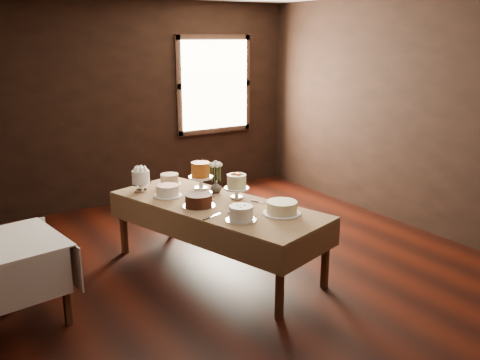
# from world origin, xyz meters

# --- Properties ---
(floor) EXTENTS (5.00, 6.00, 0.01)m
(floor) POSITION_xyz_m (0.00, 0.00, 0.00)
(floor) COLOR black
(floor) RESTS_ON ground
(wall_back) EXTENTS (5.00, 0.02, 2.80)m
(wall_back) POSITION_xyz_m (0.00, 3.00, 1.40)
(wall_back) COLOR black
(wall_back) RESTS_ON ground
(wall_right) EXTENTS (0.02, 6.00, 2.80)m
(wall_right) POSITION_xyz_m (2.50, 0.00, 1.40)
(wall_right) COLOR black
(wall_right) RESTS_ON ground
(window) EXTENTS (1.10, 0.05, 1.30)m
(window) POSITION_xyz_m (1.30, 2.94, 1.60)
(window) COLOR #FFEABF
(window) RESTS_ON wall_back
(display_table) EXTENTS (1.51, 2.43, 0.70)m
(display_table) POSITION_xyz_m (-0.18, 0.35, 0.65)
(display_table) COLOR #3F2211
(display_table) RESTS_ON ground
(side_table) EXTENTS (0.96, 0.96, 0.71)m
(side_table) POSITION_xyz_m (-2.13, 0.37, 0.63)
(side_table) COLOR #3F2211
(side_table) RESTS_ON ground
(cake_meringue) EXTENTS (0.22, 0.22, 0.24)m
(cake_meringue) POSITION_xyz_m (-0.64, 1.15, 0.81)
(cake_meringue) COLOR silver
(cake_meringue) RESTS_ON display_table
(cake_speckled) EXTENTS (0.26, 0.26, 0.12)m
(cake_speckled) POSITION_xyz_m (-0.28, 1.22, 0.76)
(cake_speckled) COLOR white
(cake_speckled) RESTS_ON display_table
(cake_lattice) EXTENTS (0.31, 0.31, 0.11)m
(cake_lattice) POSITION_xyz_m (-0.48, 0.83, 0.75)
(cake_lattice) COLOR white
(cake_lattice) RESTS_ON display_table
(cake_caramel) EXTENTS (0.27, 0.27, 0.31)m
(cake_caramel) POSITION_xyz_m (-0.07, 0.89, 0.83)
(cake_caramel) COLOR white
(cake_caramel) RESTS_ON display_table
(cake_chocolate) EXTENTS (0.37, 0.37, 0.12)m
(cake_chocolate) POSITION_xyz_m (-0.37, 0.36, 0.76)
(cake_chocolate) COLOR silver
(cake_chocolate) RESTS_ON display_table
(cake_flowers) EXTENTS (0.27, 0.27, 0.26)m
(cake_flowers) POSITION_xyz_m (0.08, 0.40, 0.81)
(cake_flowers) COLOR white
(cake_flowers) RESTS_ON display_table
(cake_swirl) EXTENTS (0.28, 0.28, 0.14)m
(cake_swirl) POSITION_xyz_m (-0.24, -0.20, 0.77)
(cake_swirl) COLOR silver
(cake_swirl) RESTS_ON display_table
(cake_cream) EXTENTS (0.40, 0.40, 0.12)m
(cake_cream) POSITION_xyz_m (0.17, -0.25, 0.76)
(cake_cream) COLOR white
(cake_cream) RESTS_ON display_table
(cake_server_a) EXTENTS (0.23, 0.13, 0.01)m
(cake_server_a) POSITION_xyz_m (-0.09, 0.10, 0.70)
(cake_server_a) COLOR silver
(cake_server_a) RESTS_ON display_table
(cake_server_b) EXTENTS (0.13, 0.23, 0.01)m
(cake_server_b) POSITION_xyz_m (0.23, 0.09, 0.70)
(cake_server_b) COLOR silver
(cake_server_b) RESTS_ON display_table
(cake_server_c) EXTENTS (0.15, 0.21, 0.01)m
(cake_server_c) POSITION_xyz_m (-0.26, 0.57, 0.70)
(cake_server_c) COLOR silver
(cake_server_c) RESTS_ON display_table
(cake_server_d) EXTENTS (0.11, 0.23, 0.01)m
(cake_server_d) POSITION_xyz_m (-0.04, 0.69, 0.70)
(cake_server_d) COLOR silver
(cake_server_d) RESTS_ON display_table
(cake_server_e) EXTENTS (0.23, 0.11, 0.01)m
(cake_server_e) POSITION_xyz_m (-0.37, 0.05, 0.70)
(cake_server_e) COLOR silver
(cake_server_e) RESTS_ON display_table
(flower_vase) EXTENTS (0.17, 0.17, 0.13)m
(flower_vase) POSITION_xyz_m (-0.00, 0.67, 0.76)
(flower_vase) COLOR #2D2823
(flower_vase) RESTS_ON display_table
(flower_bouquet) EXTENTS (0.14, 0.14, 0.20)m
(flower_bouquet) POSITION_xyz_m (-0.00, 0.67, 0.95)
(flower_bouquet) COLOR white
(flower_bouquet) RESTS_ON flower_vase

